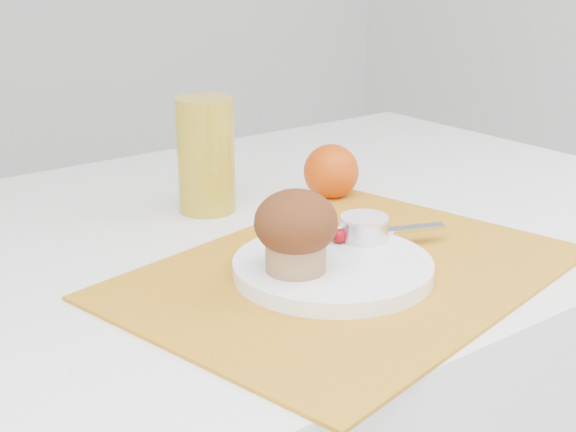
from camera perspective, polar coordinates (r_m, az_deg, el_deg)
placemat at (r=0.88m, az=4.28°, el=-4.03°), size 0.55×0.45×0.00m
plate at (r=0.87m, az=3.20°, el=-3.69°), size 0.22×0.22×0.02m
ramekin at (r=0.92m, az=5.42°, el=-0.94°), size 0.07×0.07×0.02m
cream at (r=0.92m, az=5.45°, el=-0.22°), size 0.06×0.06×0.01m
raspberry_near at (r=0.90m, az=1.64°, el=-1.56°), size 0.02×0.02×0.02m
raspberry_far at (r=0.91m, az=3.66°, el=-1.42°), size 0.02×0.02×0.02m
butter_knife at (r=0.94m, az=5.82°, el=-1.21°), size 0.18×0.08×0.00m
orange at (r=1.13m, az=3.09°, el=3.16°), size 0.08×0.08×0.08m
juice_glass at (r=1.07m, az=-5.85°, el=4.32°), size 0.10×0.10×0.15m
muffin at (r=0.82m, az=0.57°, el=-0.95°), size 0.09×0.09×0.09m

